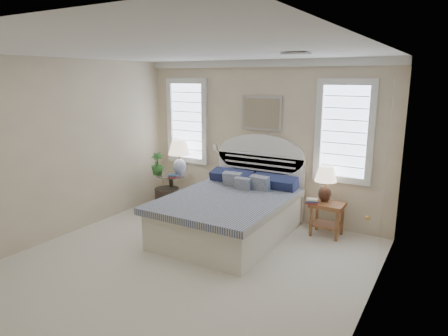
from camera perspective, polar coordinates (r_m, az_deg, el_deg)
floor at (r=5.29m, az=-6.93°, el=-14.44°), size 4.50×5.00×0.01m
ceiling at (r=4.71m, az=-7.84°, el=16.19°), size 4.50×5.00×0.01m
wall_back at (r=6.93m, az=5.42°, el=3.94°), size 4.50×0.02×2.70m
wall_left at (r=6.43m, az=-23.42°, el=2.25°), size 0.02×5.00×2.70m
wall_right at (r=3.91m, az=19.79°, el=-3.76°), size 0.02×5.00×2.70m
crown_molding at (r=6.81m, az=5.51°, el=14.68°), size 4.50×0.08×0.12m
hvac_vent at (r=4.82m, az=10.22°, el=15.80°), size 0.30×0.20×0.02m
switch_plate at (r=7.40m, az=-1.34°, el=2.99°), size 0.08×0.01×0.12m
window_left at (r=7.66m, az=-5.21°, el=6.68°), size 0.90×0.06×1.60m
window_right at (r=6.41m, az=16.82°, el=4.99°), size 0.90×0.06×1.60m
painting at (r=6.84m, az=5.36°, el=7.79°), size 0.74×0.04×0.58m
closet_door at (r=5.09m, az=22.07°, el=-1.92°), size 0.02×1.80×2.40m
bed at (r=6.26m, az=1.14°, el=-6.09°), size 1.72×2.28×1.47m
side_table_left at (r=7.61m, az=-7.53°, el=-2.74°), size 0.56×0.56×0.63m
nightstand_right at (r=6.40m, az=14.52°, el=-6.08°), size 0.50×0.40×0.53m
floor_pot at (r=7.53m, az=-8.13°, el=-4.38°), size 0.56×0.56×0.40m
lamp_left at (r=7.47m, az=-6.41°, el=2.10°), size 0.51×0.51×0.66m
lamp_right at (r=6.34m, az=14.31°, el=-1.67°), size 0.45×0.45×0.56m
potted_plant at (r=7.55m, az=-9.52°, el=0.59°), size 0.31×0.31×0.41m
books_left at (r=7.33m, az=-7.22°, el=-1.17°), size 0.20×0.17×0.05m
books_right at (r=6.26m, az=12.47°, el=-4.65°), size 0.22×0.18×0.08m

